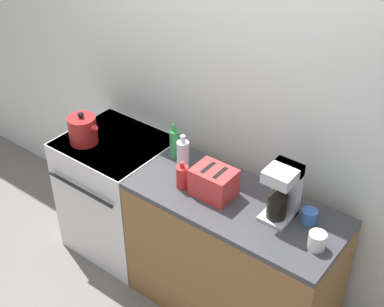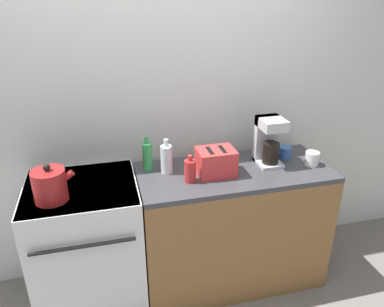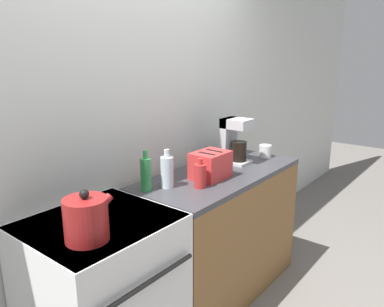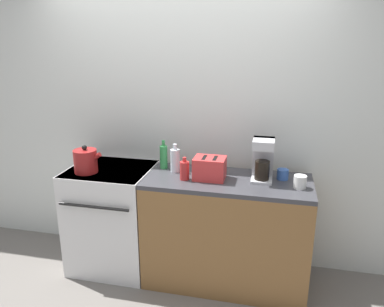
{
  "view_description": "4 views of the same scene",
  "coord_description": "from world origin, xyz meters",
  "px_view_note": "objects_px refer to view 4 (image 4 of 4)",
  "views": [
    {
      "loc": [
        1.74,
        -1.79,
        2.95
      ],
      "look_at": [
        0.14,
        0.31,
        1.12
      ],
      "focal_mm": 50.0,
      "sensor_mm": 36.0,
      "label": 1
    },
    {
      "loc": [
        -0.37,
        -1.84,
        2.1
      ],
      "look_at": [
        0.19,
        0.38,
        1.05
      ],
      "focal_mm": 35.0,
      "sensor_mm": 36.0,
      "label": 2
    },
    {
      "loc": [
        -1.59,
        -1.1,
        1.72
      ],
      "look_at": [
        0.2,
        0.32,
        1.12
      ],
      "focal_mm": 35.0,
      "sensor_mm": 36.0,
      "label": 3
    },
    {
      "loc": [
        0.82,
        -2.48,
        2.01
      ],
      "look_at": [
        0.17,
        0.32,
        1.12
      ],
      "focal_mm": 35.0,
      "sensor_mm": 36.0,
      "label": 4
    }
  ],
  "objects_px": {
    "bottle_green": "(164,157)",
    "cup_blue": "(283,174)",
    "toaster": "(210,168)",
    "stove": "(113,216)",
    "kettle": "(86,161)",
    "cup_white": "(300,182)",
    "bottle_clear": "(175,160)",
    "bottle_red": "(185,170)",
    "coffee_maker": "(263,158)"
  },
  "relations": [
    {
      "from": "coffee_maker",
      "to": "bottle_green",
      "type": "xyz_separation_m",
      "value": [
        -0.84,
        0.08,
        -0.07
      ]
    },
    {
      "from": "kettle",
      "to": "bottle_red",
      "type": "height_order",
      "value": "kettle"
    },
    {
      "from": "toaster",
      "to": "bottle_clear",
      "type": "distance_m",
      "value": 0.33
    },
    {
      "from": "cup_white",
      "to": "bottle_red",
      "type": "bearing_deg",
      "value": -178.48
    },
    {
      "from": "bottle_clear",
      "to": "cup_white",
      "type": "relative_size",
      "value": 2.47
    },
    {
      "from": "kettle",
      "to": "coffee_maker",
      "type": "relative_size",
      "value": 0.72
    },
    {
      "from": "cup_blue",
      "to": "bottle_red",
      "type": "bearing_deg",
      "value": -166.56
    },
    {
      "from": "stove",
      "to": "bottle_green",
      "type": "height_order",
      "value": "bottle_green"
    },
    {
      "from": "cup_white",
      "to": "cup_blue",
      "type": "height_order",
      "value": "cup_white"
    },
    {
      "from": "kettle",
      "to": "coffee_maker",
      "type": "bearing_deg",
      "value": 6.34
    },
    {
      "from": "cup_blue",
      "to": "coffee_maker",
      "type": "bearing_deg",
      "value": -165.67
    },
    {
      "from": "bottle_green",
      "to": "cup_blue",
      "type": "bearing_deg",
      "value": -2.44
    },
    {
      "from": "stove",
      "to": "cup_white",
      "type": "xyz_separation_m",
      "value": [
        1.57,
        -0.08,
        0.5
      ]
    },
    {
      "from": "stove",
      "to": "bottle_clear",
      "type": "distance_m",
      "value": 0.79
    },
    {
      "from": "toaster",
      "to": "bottle_clear",
      "type": "height_order",
      "value": "bottle_clear"
    },
    {
      "from": "bottle_green",
      "to": "bottle_clear",
      "type": "xyz_separation_m",
      "value": [
        0.12,
        -0.06,
        -0.0
      ]
    },
    {
      "from": "bottle_clear",
      "to": "cup_blue",
      "type": "xyz_separation_m",
      "value": [
        0.88,
        0.02,
        -0.06
      ]
    },
    {
      "from": "kettle",
      "to": "cup_white",
      "type": "relative_size",
      "value": 2.5
    },
    {
      "from": "bottle_clear",
      "to": "cup_blue",
      "type": "height_order",
      "value": "bottle_clear"
    },
    {
      "from": "coffee_maker",
      "to": "bottle_red",
      "type": "bearing_deg",
      "value": -166.8
    },
    {
      "from": "stove",
      "to": "bottle_red",
      "type": "xyz_separation_m",
      "value": [
        0.69,
        -0.11,
        0.53
      ]
    },
    {
      "from": "kettle",
      "to": "bottle_clear",
      "type": "distance_m",
      "value": 0.74
    },
    {
      "from": "kettle",
      "to": "bottle_red",
      "type": "xyz_separation_m",
      "value": [
        0.84,
        0.02,
        -0.02
      ]
    },
    {
      "from": "bottle_green",
      "to": "cup_white",
      "type": "distance_m",
      "value": 1.14
    },
    {
      "from": "coffee_maker",
      "to": "bottle_clear",
      "type": "bearing_deg",
      "value": 178.31
    },
    {
      "from": "bottle_clear",
      "to": "cup_white",
      "type": "xyz_separation_m",
      "value": [
        1.0,
        -0.14,
        -0.05
      ]
    },
    {
      "from": "bottle_clear",
      "to": "toaster",
      "type": "bearing_deg",
      "value": -18.05
    },
    {
      "from": "toaster",
      "to": "bottle_green",
      "type": "distance_m",
      "value": 0.46
    },
    {
      "from": "coffee_maker",
      "to": "cup_white",
      "type": "xyz_separation_m",
      "value": [
        0.29,
        -0.12,
        -0.13
      ]
    },
    {
      "from": "kettle",
      "to": "coffee_maker",
      "type": "xyz_separation_m",
      "value": [
        1.44,
        0.16,
        0.08
      ]
    },
    {
      "from": "bottle_green",
      "to": "cup_white",
      "type": "xyz_separation_m",
      "value": [
        1.12,
        -0.2,
        -0.06
      ]
    },
    {
      "from": "toaster",
      "to": "kettle",
      "type": "bearing_deg",
      "value": -175.58
    },
    {
      "from": "bottle_green",
      "to": "kettle",
      "type": "bearing_deg",
      "value": -157.95
    },
    {
      "from": "toaster",
      "to": "cup_white",
      "type": "relative_size",
      "value": 2.55
    },
    {
      "from": "toaster",
      "to": "cup_blue",
      "type": "height_order",
      "value": "toaster"
    },
    {
      "from": "stove",
      "to": "toaster",
      "type": "height_order",
      "value": "toaster"
    },
    {
      "from": "stove",
      "to": "coffee_maker",
      "type": "distance_m",
      "value": 1.43
    },
    {
      "from": "kettle",
      "to": "cup_white",
      "type": "height_order",
      "value": "kettle"
    },
    {
      "from": "bottle_red",
      "to": "bottle_clear",
      "type": "bearing_deg",
      "value": 126.96
    },
    {
      "from": "coffee_maker",
      "to": "bottle_green",
      "type": "distance_m",
      "value": 0.84
    },
    {
      "from": "cup_white",
      "to": "cup_blue",
      "type": "relative_size",
      "value": 1.07
    },
    {
      "from": "cup_white",
      "to": "coffee_maker",
      "type": "bearing_deg",
      "value": 157.72
    },
    {
      "from": "bottle_red",
      "to": "cup_white",
      "type": "height_order",
      "value": "bottle_red"
    },
    {
      "from": "toaster",
      "to": "bottle_red",
      "type": "xyz_separation_m",
      "value": [
        -0.19,
        -0.06,
        -0.01
      ]
    },
    {
      "from": "toaster",
      "to": "bottle_red",
      "type": "relative_size",
      "value": 1.34
    },
    {
      "from": "stove",
      "to": "coffee_maker",
      "type": "height_order",
      "value": "coffee_maker"
    },
    {
      "from": "stove",
      "to": "cup_blue",
      "type": "relative_size",
      "value": 10.28
    },
    {
      "from": "cup_white",
      "to": "stove",
      "type": "bearing_deg",
      "value": 176.97
    },
    {
      "from": "cup_blue",
      "to": "cup_white",
      "type": "bearing_deg",
      "value": -51.64
    },
    {
      "from": "coffee_maker",
      "to": "toaster",
      "type": "bearing_deg",
      "value": -168.87
    }
  ]
}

